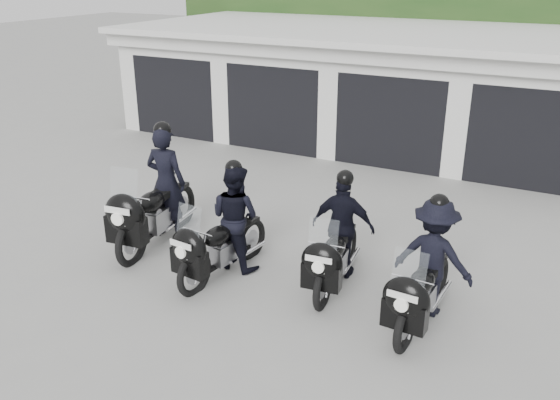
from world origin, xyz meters
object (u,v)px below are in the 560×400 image
at_px(police_bike_c, 340,235).
at_px(police_bike_b, 228,226).
at_px(police_bike_d, 429,267).
at_px(police_bike_a, 156,196).

bearing_deg(police_bike_c, police_bike_b, -168.74).
bearing_deg(police_bike_d, police_bike_b, -174.52).
xyz_separation_m(police_bike_c, police_bike_d, (1.46, -0.41, 0.02)).
distance_m(police_bike_a, police_bike_d, 4.79).
xyz_separation_m(police_bike_a, police_bike_c, (3.32, 0.18, -0.09)).
bearing_deg(police_bike_d, police_bike_c, 168.04).
relative_size(police_bike_a, police_bike_c, 1.20).
bearing_deg(police_bike_b, police_bike_a, 175.21).
xyz_separation_m(police_bike_a, police_bike_b, (1.65, -0.33, -0.07)).
relative_size(police_bike_a, police_bike_b, 1.16).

